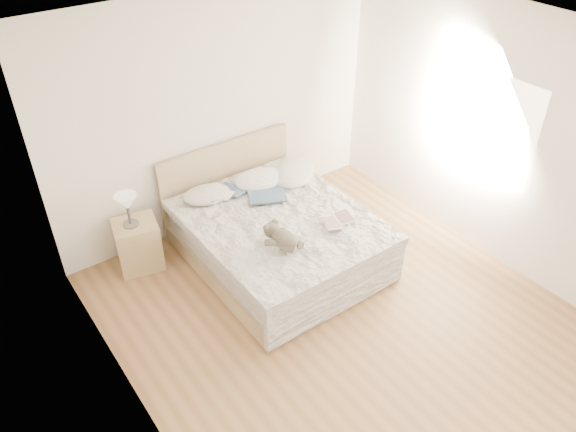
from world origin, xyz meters
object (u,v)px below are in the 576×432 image
at_px(nightstand, 138,245).
at_px(childrens_book, 337,220).
at_px(table_lamp, 127,204).
at_px(teddy_bear, 285,245).
at_px(bed, 275,235).
at_px(photo_book, 215,197).

height_order(nightstand, childrens_book, childrens_book).
bearing_deg(childrens_book, table_lamp, 159.23).
bearing_deg(table_lamp, teddy_bear, -51.66).
distance_m(table_lamp, teddy_bear, 1.67).
bearing_deg(bed, photo_book, 121.82).
bearing_deg(nightstand, bed, -31.04).
bearing_deg(teddy_bear, nightstand, 111.82).
bearing_deg(bed, nightstand, 148.96).
relative_size(photo_book, childrens_book, 0.96).
distance_m(nightstand, childrens_book, 2.15).
height_order(table_lamp, childrens_book, table_lamp).
xyz_separation_m(nightstand, photo_book, (0.89, -0.16, 0.35)).
height_order(nightstand, photo_book, photo_book).
bearing_deg(childrens_book, photo_book, 141.40).
relative_size(table_lamp, photo_book, 1.06).
bearing_deg(teddy_bear, childrens_book, -12.95).
bearing_deg(photo_book, bed, -88.03).
xyz_separation_m(bed, childrens_book, (0.43, -0.51, 0.32)).
height_order(bed, nightstand, bed).
distance_m(childrens_book, teddy_bear, 0.69).
height_order(photo_book, teddy_bear, teddy_bear).
height_order(table_lamp, teddy_bear, table_lamp).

